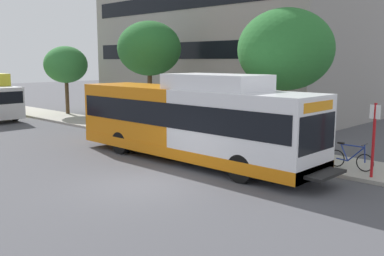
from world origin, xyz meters
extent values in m
plane|color=#4C4C51|center=(0.00, 8.00, 0.00)|extent=(120.00, 120.00, 0.00)
cube|color=#A8A399|center=(7.00, 6.00, 0.07)|extent=(3.00, 56.00, 0.14)
cube|color=white|center=(3.73, -1.49, 1.69)|extent=(2.54, 5.80, 2.73)
cube|color=orange|center=(3.73, 4.31, 1.69)|extent=(2.54, 5.80, 2.73)
cube|color=orange|center=(3.73, 1.41, 0.54)|extent=(2.57, 11.60, 0.44)
cube|color=black|center=(3.73, 1.41, 2.05)|extent=(2.58, 11.25, 0.96)
cube|color=black|center=(3.73, -4.35, 1.85)|extent=(2.34, 0.10, 1.24)
cube|color=orange|center=(3.73, -4.36, 2.72)|extent=(1.91, 0.08, 0.32)
cube|color=white|center=(3.73, -0.04, 3.35)|extent=(2.16, 4.06, 0.60)
cube|color=black|center=(3.73, -4.74, 0.55)|extent=(1.78, 0.60, 0.10)
cylinder|color=black|center=(2.60, -2.19, 0.50)|extent=(0.30, 1.00, 1.00)
cylinder|color=black|center=(4.86, -2.19, 0.50)|extent=(0.30, 1.00, 1.00)
cylinder|color=black|center=(2.60, 4.60, 0.50)|extent=(0.30, 1.00, 1.00)
cylinder|color=black|center=(4.86, 4.60, 0.50)|extent=(0.30, 1.00, 1.00)
cylinder|color=red|center=(5.93, -5.34, 1.44)|extent=(0.10, 0.10, 2.60)
cube|color=white|center=(5.91, -5.34, 2.44)|extent=(0.04, 0.36, 0.48)
torus|color=black|center=(6.52, -4.86, 0.47)|extent=(0.04, 0.66, 0.66)
torus|color=black|center=(6.52, -3.76, 0.47)|extent=(0.04, 0.66, 0.66)
cylinder|color=navy|center=(6.52, -4.51, 0.74)|extent=(0.05, 0.64, 0.64)
cylinder|color=navy|center=(6.52, -4.06, 0.74)|extent=(0.05, 0.34, 0.62)
cylinder|color=navy|center=(6.52, -4.36, 1.04)|extent=(0.05, 0.90, 0.05)
cylinder|color=navy|center=(6.52, -3.99, 0.46)|extent=(0.05, 0.45, 0.08)
cylinder|color=navy|center=(6.52, -4.84, 0.81)|extent=(0.05, 0.10, 0.67)
cylinder|color=black|center=(6.52, -4.81, 1.14)|extent=(0.52, 0.03, 0.03)
cube|color=black|center=(6.52, -3.91, 1.08)|extent=(0.12, 0.24, 0.06)
cylinder|color=#4C3823|center=(7.74, -0.59, 1.60)|extent=(0.28, 0.28, 2.93)
ellipsoid|color=#286B2D|center=(7.74, -0.59, 4.65)|extent=(4.21, 4.21, 3.58)
cylinder|color=#4C3823|center=(8.20, 9.10, 1.80)|extent=(0.28, 0.28, 3.31)
ellipsoid|color=#286B2D|center=(8.20, 9.10, 4.88)|extent=(3.81, 3.81, 3.24)
cylinder|color=#4C3823|center=(8.19, 18.77, 1.39)|extent=(0.28, 0.28, 2.50)
ellipsoid|color=#337A38|center=(8.19, 18.77, 3.86)|extent=(3.25, 3.25, 2.76)
cube|color=silver|center=(3.01, 18.30, 1.35)|extent=(2.30, 2.00, 2.10)
cube|color=black|center=(3.01, 17.33, 1.75)|extent=(2.07, 0.08, 0.80)
cylinder|color=black|center=(4.04, 18.74, 0.46)|extent=(0.26, 0.92, 0.92)
cube|color=black|center=(18.24, 10.14, 1.61)|extent=(13.03, 17.67, 1.10)
cube|color=black|center=(18.24, 10.14, 4.82)|extent=(13.03, 17.67, 1.10)
cube|color=black|center=(18.24, 10.14, 8.03)|extent=(13.03, 17.67, 1.10)
cylinder|color=#B7B7BC|center=(23.83, 28.93, 2.99)|extent=(1.10, 1.10, 5.97)
cylinder|color=#B7B7BC|center=(23.83, 28.93, 8.96)|extent=(0.91, 0.91, 5.97)
camera|label=1|loc=(-9.04, -11.05, 4.18)|focal=40.66mm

